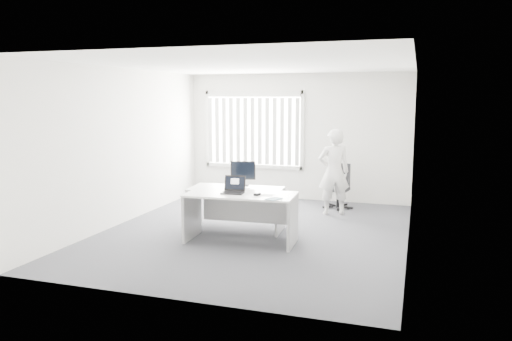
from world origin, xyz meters
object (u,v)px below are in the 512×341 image
(desk_far, at_px, (236,200))
(laptop, at_px, (233,185))
(office_chair, at_px, (339,194))
(person, at_px, (334,172))
(desk_near, at_px, (241,207))
(monitor, at_px, (243,173))

(desk_far, distance_m, laptop, 0.87)
(office_chair, bearing_deg, laptop, -103.93)
(office_chair, xyz_separation_m, person, (-0.01, -0.61, 0.56))
(desk_near, xyz_separation_m, desk_far, (-0.34, 0.70, -0.04))
(desk_near, xyz_separation_m, laptop, (-0.12, -0.05, 0.35))
(office_chair, distance_m, person, 0.82)
(person, bearing_deg, desk_far, 27.74)
(office_chair, bearing_deg, desk_far, -114.32)
(desk_near, xyz_separation_m, office_chair, (1.10, 2.94, -0.28))
(desk_near, xyz_separation_m, monitor, (-0.30, 0.96, 0.38))
(office_chair, xyz_separation_m, laptop, (-1.22, -2.99, 0.63))
(laptop, bearing_deg, monitor, 94.62)
(person, xyz_separation_m, laptop, (-1.20, -2.38, 0.07))
(office_chair, height_order, person, person)
(desk_near, distance_m, office_chair, 3.15)
(monitor, bearing_deg, office_chair, 40.94)
(desk_near, distance_m, laptop, 0.37)
(desk_near, height_order, office_chair, office_chair)
(office_chair, bearing_deg, monitor, -116.96)
(desk_near, xyz_separation_m, person, (1.08, 2.33, 0.28))
(desk_far, height_order, laptop, laptop)
(person, relative_size, laptop, 4.91)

